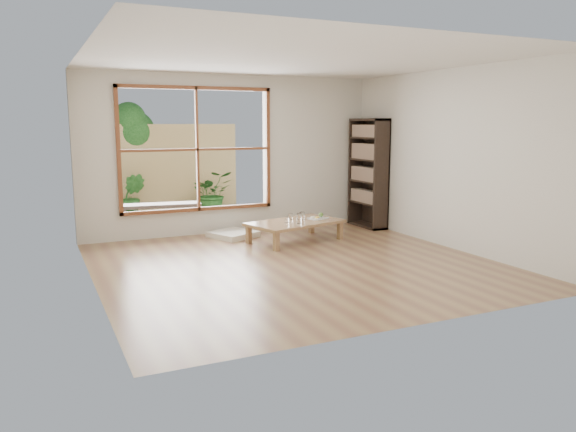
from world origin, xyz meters
name	(u,v)px	position (x,y,z in m)	size (l,w,h in m)	color
ground	(295,264)	(0.00, 0.00, 0.00)	(5.00, 5.00, 0.00)	#96754B
low_table	(295,224)	(0.61, 1.29, 0.28)	(1.61, 1.16, 0.32)	#9C6D4B
floor_cushion	(233,234)	(-0.16, 2.00, 0.05)	(0.63, 0.63, 0.09)	silver
bookshelf	(368,173)	(2.33, 1.90, 0.95)	(0.30, 0.85, 1.90)	black
glass_tall	(299,218)	(0.60, 1.11, 0.39)	(0.08, 0.08, 0.15)	silver
glass_mid	(302,216)	(0.80, 1.42, 0.37)	(0.08, 0.08, 0.11)	silver
glass_short	(291,216)	(0.63, 1.50, 0.36)	(0.07, 0.07, 0.09)	silver
glass_small	(287,220)	(0.45, 1.25, 0.36)	(0.07, 0.07, 0.09)	silver
food_tray	(319,217)	(1.05, 1.35, 0.34)	(0.34, 0.28, 0.09)	white
deck	(182,224)	(-0.60, 3.56, 0.00)	(2.80, 2.00, 0.05)	#3B342B
garden_bench	(162,207)	(-1.04, 3.19, 0.38)	(1.37, 0.55, 0.42)	black
bamboo_fence	(168,170)	(-0.60, 4.56, 0.90)	(2.80, 0.06, 1.80)	tan
shrub_right	(212,193)	(0.17, 4.15, 0.46)	(0.78, 0.68, 0.87)	#2F6A27
shrub_left	(132,197)	(-1.36, 4.25, 0.46)	(0.48, 0.39, 0.87)	#2F6A27
garden_tree	(128,133)	(-1.28, 4.86, 1.63)	(1.04, 0.85, 2.22)	#4C3D2D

